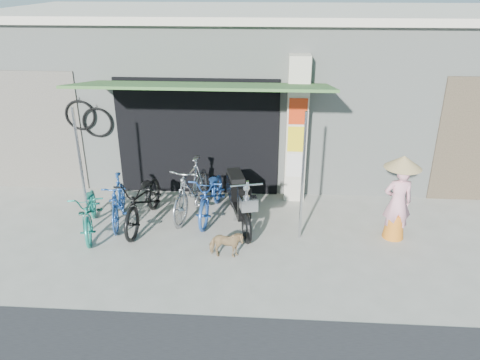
# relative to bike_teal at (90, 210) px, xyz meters

# --- Properties ---
(ground) EXTENTS (80.00, 80.00, 0.00)m
(ground) POSITION_rel_bike_teal_xyz_m (2.93, -0.73, -0.44)
(ground) COLOR #A49F94
(ground) RESTS_ON ground
(bicycle_shop) EXTENTS (12.30, 5.30, 3.66)m
(bicycle_shop) POSITION_rel_bike_teal_xyz_m (2.93, 4.36, 1.39)
(bicycle_shop) COLOR #9DA39B
(bicycle_shop) RESTS_ON ground
(shop_pillar) EXTENTS (0.42, 0.44, 3.00)m
(shop_pillar) POSITION_rel_bike_teal_xyz_m (3.78, 1.72, 1.06)
(shop_pillar) COLOR beige
(shop_pillar) RESTS_ON ground
(awning) EXTENTS (4.60, 1.88, 2.72)m
(awning) POSITION_rel_bike_teal_xyz_m (2.03, 0.90, 2.07)
(awning) COLOR #335C29
(awning) RESTS_ON ground
(neighbour_left) EXTENTS (2.60, 0.06, 2.60)m
(neighbour_left) POSITION_rel_bike_teal_xyz_m (-2.07, 1.86, 0.86)
(neighbour_left) COLOR #6B665B
(neighbour_left) RESTS_ON ground
(bike_teal) EXTENTS (1.03, 1.77, 0.88)m
(bike_teal) POSITION_rel_bike_teal_xyz_m (0.00, 0.00, 0.00)
(bike_teal) COLOR #1B7B69
(bike_teal) RESTS_ON ground
(bike_blue) EXTENTS (0.68, 1.57, 0.91)m
(bike_blue) POSITION_rel_bike_teal_xyz_m (0.40, 0.37, 0.02)
(bike_blue) COLOR #204A95
(bike_blue) RESTS_ON ground
(bike_black) EXTENTS (0.80, 1.94, 1.00)m
(bike_black) POSITION_rel_bike_teal_xyz_m (0.91, 0.35, 0.06)
(bike_black) COLOR black
(bike_black) RESTS_ON ground
(bike_silver) EXTENTS (0.90, 1.93, 1.12)m
(bike_silver) POSITION_rel_bike_teal_xyz_m (1.74, 0.81, 0.12)
(bike_silver) COLOR #A0A0A4
(bike_silver) RESTS_ON ground
(bike_navy) EXTENTS (0.81, 1.84, 0.94)m
(bike_navy) POSITION_rel_bike_teal_xyz_m (2.14, 0.75, 0.03)
(bike_navy) COLOR #224C9E
(bike_navy) RESTS_ON ground
(street_dog) EXTENTS (0.59, 0.27, 0.50)m
(street_dog) POSITION_rel_bike_teal_xyz_m (2.57, -0.71, -0.19)
(street_dog) COLOR tan
(street_dog) RESTS_ON ground
(moped) EXTENTS (0.75, 1.95, 1.12)m
(moped) POSITION_rel_bike_teal_xyz_m (2.69, 0.52, 0.07)
(moped) COLOR black
(moped) RESTS_ON ground
(nun) EXTENTS (0.64, 0.64, 1.58)m
(nun) POSITION_rel_bike_teal_xyz_m (5.53, 0.16, 0.36)
(nun) COLOR pink
(nun) RESTS_ON ground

